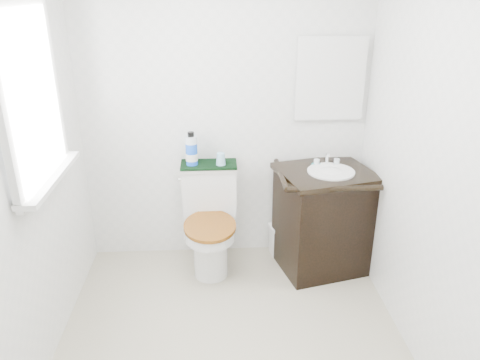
{
  "coord_description": "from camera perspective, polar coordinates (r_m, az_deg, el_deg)",
  "views": [
    {
      "loc": [
        -0.08,
        -2.29,
        2.1
      ],
      "look_at": [
        0.09,
        0.75,
        0.83
      ],
      "focal_mm": 35.0,
      "sensor_mm": 36.0,
      "label": 1
    }
  ],
  "objects": [
    {
      "name": "soap_bar",
      "position": [
        3.63,
        9.26,
        1.97
      ],
      "size": [
        0.08,
        0.05,
        0.02
      ],
      "primitive_type": "ellipsoid",
      "color": "#16686C",
      "rests_on": "vanity"
    },
    {
      "name": "wall_front",
      "position": [
        1.42,
        0.9,
        -16.83
      ],
      "size": [
        2.4,
        0.0,
        2.4
      ],
      "primitive_type": "plane",
      "rotation": [
        -1.57,
        0.0,
        0.0
      ],
      "color": "silver",
      "rests_on": "ground"
    },
    {
      "name": "window",
      "position": [
        2.78,
        -24.34,
        9.29
      ],
      "size": [
        0.02,
        0.7,
        0.9
      ],
      "primitive_type": "cube",
      "color": "white",
      "rests_on": "wall_left"
    },
    {
      "name": "wall_right",
      "position": [
        2.73,
        22.64,
        1.63
      ],
      "size": [
        0.0,
        2.4,
        2.4
      ],
      "primitive_type": "plane",
      "rotation": [
        1.57,
        0.0,
        -1.57
      ],
      "color": "silver",
      "rests_on": "ground"
    },
    {
      "name": "mouthwash_bottle",
      "position": [
        3.56,
        -5.94,
        3.67
      ],
      "size": [
        0.09,
        0.09,
        0.26
      ],
      "color": "blue",
      "rests_on": "towel"
    },
    {
      "name": "vanity",
      "position": [
        3.7,
        10.05,
        -4.5
      ],
      "size": [
        0.79,
        0.72,
        0.92
      ],
      "color": "black",
      "rests_on": "floor"
    },
    {
      "name": "wall_left",
      "position": [
        2.66,
        -25.5,
        0.62
      ],
      "size": [
        0.0,
        2.4,
        2.4
      ],
      "primitive_type": "plane",
      "rotation": [
        1.57,
        0.0,
        1.57
      ],
      "color": "silver",
      "rests_on": "ground"
    },
    {
      "name": "floor",
      "position": [
        3.11,
        -0.93,
        -19.81
      ],
      "size": [
        2.4,
        2.4,
        0.0
      ],
      "primitive_type": "plane",
      "color": "#AFA88D",
      "rests_on": "ground"
    },
    {
      "name": "wall_back",
      "position": [
        3.6,
        -1.87,
        8.24
      ],
      "size": [
        2.4,
        0.0,
        2.4
      ],
      "primitive_type": "plane",
      "rotation": [
        1.57,
        0.0,
        0.0
      ],
      "color": "silver",
      "rests_on": "ground"
    },
    {
      "name": "towel",
      "position": [
        3.61,
        -3.84,
        1.91
      ],
      "size": [
        0.43,
        0.22,
        0.02
      ],
      "primitive_type": "cube",
      "color": "black",
      "rests_on": "toilet"
    },
    {
      "name": "trash_bin",
      "position": [
        3.95,
        4.95,
        -7.17
      ],
      "size": [
        0.2,
        0.17,
        0.26
      ],
      "color": "white",
      "rests_on": "floor"
    },
    {
      "name": "cup",
      "position": [
        3.56,
        -2.36,
        2.59
      ],
      "size": [
        0.07,
        0.07,
        0.09
      ],
      "primitive_type": "cone",
      "color": "#7DB1CD",
      "rests_on": "towel"
    },
    {
      "name": "mirror",
      "position": [
        3.63,
        10.96,
        12.0
      ],
      "size": [
        0.5,
        0.02,
        0.6
      ],
      "primitive_type": "cube",
      "color": "silver",
      "rests_on": "wall_back"
    },
    {
      "name": "toilet",
      "position": [
        3.69,
        -3.66,
        -5.51
      ],
      "size": [
        0.44,
        0.63,
        0.81
      ],
      "color": "silver",
      "rests_on": "floor"
    }
  ]
}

